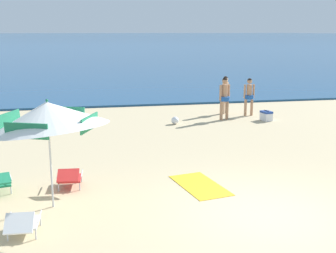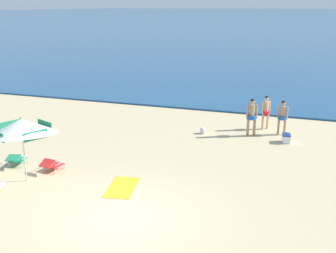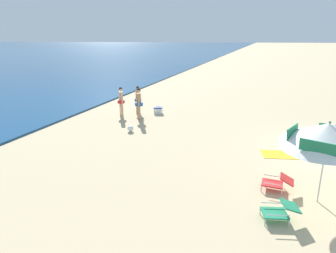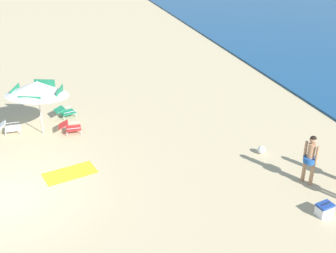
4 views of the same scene
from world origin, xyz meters
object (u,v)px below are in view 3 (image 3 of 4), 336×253
beach_ball (130,129)px  beach_towel (285,155)px  beach_umbrella_striped_main (328,134)px  cooler_box (158,110)px  person_standing_near_shore (138,98)px  person_wading_in (139,102)px  lounge_chair_beside_umbrella (277,182)px  person_standing_beside (121,99)px  lounge_chair_facing_sea (280,211)px

beach_ball → beach_towel: 7.12m
beach_umbrella_striped_main → cooler_box: size_ratio=6.46×
person_standing_near_shore → person_wading_in: (-1.35, -0.64, 0.07)m
lounge_chair_beside_umbrella → beach_umbrella_striped_main: bearing=-107.4°
person_standing_beside → beach_ball: (-2.72, -1.80, -0.83)m
person_wading_in → person_standing_beside: bearing=69.9°
cooler_box → beach_umbrella_striped_main: bearing=-137.4°
person_standing_near_shore → beach_umbrella_striped_main: bearing=-132.1°
lounge_chair_beside_umbrella → lounge_chair_facing_sea: 1.60m
person_standing_beside → beach_ball: person_standing_beside is taller
lounge_chair_beside_umbrella → person_standing_beside: (6.75, 8.41, 0.71)m
lounge_chair_beside_umbrella → lounge_chair_facing_sea: size_ratio=0.96×
lounge_chair_facing_sea → cooler_box: lounge_chair_facing_sea is taller
cooler_box → beach_towel: cooler_box is taller
person_standing_near_shore → person_wading_in: 1.50m
beach_umbrella_striped_main → beach_ball: bearing=60.4°
lounge_chair_beside_umbrella → beach_towel: (3.09, -0.44, -0.27)m
beach_towel → cooler_box: bearing=55.3°
beach_umbrella_striped_main → lounge_chair_facing_sea: bearing=140.1°
person_standing_beside → beach_ball: size_ratio=5.59×
lounge_chair_beside_umbrella → person_standing_near_shore: 10.86m
person_standing_near_shore → beach_towel: 9.38m
person_standing_beside → beach_towel: (-3.66, -8.86, -0.98)m
beach_umbrella_striped_main → person_standing_beside: beach_umbrella_striped_main is taller
cooler_box → beach_ball: 3.90m
person_standing_near_shore → beach_towel: bearing=-119.0°
lounge_chair_beside_umbrella → person_wading_in: bearing=48.5°
beach_umbrella_striped_main → lounge_chair_facing_sea: size_ratio=3.66×
person_standing_beside → beach_towel: bearing=-112.4°
person_standing_beside → cooler_box: 2.35m
person_standing_beside → beach_ball: 3.36m
beach_ball → person_standing_near_shore: bearing=17.2°
lounge_chair_facing_sea → beach_ball: lounge_chair_facing_sea is taller
beach_towel → lounge_chair_facing_sea: bearing=174.7°
person_wading_in → cooler_box: (1.68, -0.53, -0.83)m
person_standing_beside → beach_ball: bearing=-146.4°
beach_umbrella_striped_main → lounge_chair_beside_umbrella: bearing=72.6°
person_standing_near_shore → person_wading_in: bearing=-154.7°
beach_umbrella_striped_main → person_wading_in: beach_umbrella_striped_main is taller
beach_ball → person_wading_in: bearing=11.9°
person_wading_in → beach_ball: 2.44m
person_standing_near_shore → beach_ball: bearing=-162.8°
lounge_chair_facing_sea → cooler_box: size_ratio=1.77×
person_standing_beside → cooler_box: person_standing_beside is taller
beach_umbrella_striped_main → cooler_box: 11.38m
beach_umbrella_striped_main → person_standing_near_shore: 11.89m
lounge_chair_beside_umbrella → person_standing_near_shore: bearing=45.4°
lounge_chair_facing_sea → beach_ball: bearing=49.6°
beach_umbrella_striped_main → cooler_box: (8.27, 7.61, -1.79)m
lounge_chair_facing_sea → person_standing_beside: (8.35, 8.42, 0.70)m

